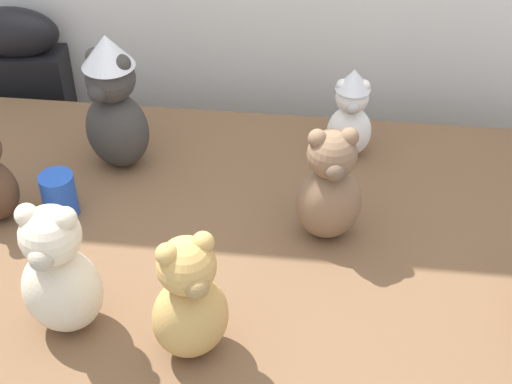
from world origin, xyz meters
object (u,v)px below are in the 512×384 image
object	(u,v)px
teddy_bear_charcoal	(114,104)
teddy_bear_honey	(189,301)
instrument_case	(36,143)
teddy_bear_cream	(59,274)
party_cup_blue	(59,195)
teddy_bear_snow	(351,114)
display_table	(256,337)
teddy_bear_mocha	(330,188)

from	to	relation	value
teddy_bear_charcoal	teddy_bear_honey	bearing A→B (deg)	-43.55
instrument_case	teddy_bear_cream	world-z (taller)	teddy_bear_cream
teddy_bear_charcoal	party_cup_blue	size ratio (longest dim) A/B	3.26
teddy_bear_honey	teddy_bear_charcoal	size ratio (longest dim) A/B	0.80
teddy_bear_snow	teddy_bear_cream	bearing A→B (deg)	-133.14
teddy_bear_charcoal	instrument_case	bearing A→B (deg)	155.95
teddy_bear_honey	display_table	bearing A→B (deg)	43.99
teddy_bear_honey	teddy_bear_charcoal	bearing A→B (deg)	84.27
display_table	teddy_bear_snow	size ratio (longest dim) A/B	7.45
instrument_case	teddy_bear_cream	bearing A→B (deg)	-69.16
display_table	teddy_bear_snow	bearing A→B (deg)	58.82
party_cup_blue	display_table	bearing A→B (deg)	-2.07
teddy_bear_mocha	teddy_bear_honey	world-z (taller)	teddy_bear_honey
teddy_bear_mocha	teddy_bear_honey	distance (m)	0.43
teddy_bear_cream	teddy_bear_charcoal	world-z (taller)	teddy_bear_charcoal
display_table	teddy_bear_cream	world-z (taller)	teddy_bear_cream
teddy_bear_mocha	teddy_bear_snow	bearing A→B (deg)	71.65
teddy_bear_mocha	display_table	bearing A→B (deg)	175.42
teddy_bear_snow	teddy_bear_charcoal	distance (m)	0.58
display_table	party_cup_blue	distance (m)	0.62
display_table	party_cup_blue	bearing A→B (deg)	177.93
party_cup_blue	teddy_bear_honey	bearing A→B (deg)	-43.93
display_table	teddy_bear_honey	world-z (taller)	teddy_bear_honey
display_table	teddy_bear_charcoal	size ratio (longest dim) A/B	5.15
instrument_case	teddy_bear_honey	xyz separation A→B (m)	(0.70, -0.97, 0.38)
teddy_bear_snow	teddy_bear_honey	distance (m)	0.73
teddy_bear_cream	party_cup_blue	world-z (taller)	teddy_bear_cream
teddy_bear_cream	teddy_bear_charcoal	size ratio (longest dim) A/B	0.85
teddy_bear_mocha	teddy_bear_snow	world-z (taller)	teddy_bear_mocha
teddy_bear_charcoal	party_cup_blue	world-z (taller)	teddy_bear_charcoal
teddy_bear_snow	teddy_bear_charcoal	world-z (taller)	teddy_bear_charcoal
display_table	instrument_case	bearing A→B (deg)	141.48
instrument_case	teddy_bear_honey	distance (m)	1.25
teddy_bear_honey	teddy_bear_cream	xyz separation A→B (m)	(-0.26, 0.03, 0.01)
teddy_bear_mocha	party_cup_blue	world-z (taller)	teddy_bear_mocha
teddy_bear_snow	party_cup_blue	distance (m)	0.73
instrument_case	teddy_bear_honey	world-z (taller)	teddy_bear_honey
instrument_case	party_cup_blue	distance (m)	0.75
display_table	teddy_bear_cream	size ratio (longest dim) A/B	6.06
display_table	instrument_case	size ratio (longest dim) A/B	1.96
teddy_bear_mocha	teddy_bear_charcoal	distance (m)	0.57
teddy_bear_honey	party_cup_blue	size ratio (longest dim) A/B	2.60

